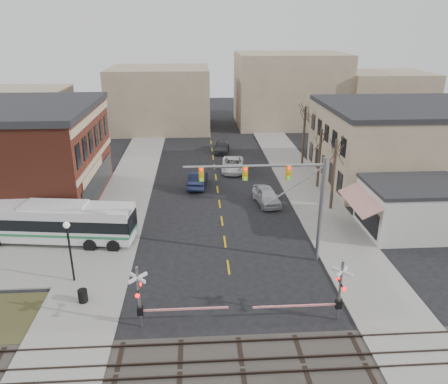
# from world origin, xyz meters

# --- Properties ---
(ground) EXTENTS (160.00, 160.00, 0.00)m
(ground) POSITION_xyz_m (0.00, 0.00, 0.00)
(ground) COLOR black
(ground) RESTS_ON ground
(sidewalk_west) EXTENTS (5.00, 60.00, 0.12)m
(sidewalk_west) POSITION_xyz_m (-9.50, 20.00, 0.06)
(sidewalk_west) COLOR gray
(sidewalk_west) RESTS_ON ground
(sidewalk_east) EXTENTS (5.00, 60.00, 0.12)m
(sidewalk_east) POSITION_xyz_m (9.50, 20.00, 0.06)
(sidewalk_east) COLOR gray
(sidewalk_east) RESTS_ON ground
(ballast_strip) EXTENTS (160.00, 5.00, 0.06)m
(ballast_strip) POSITION_xyz_m (0.00, -8.00, 0.03)
(ballast_strip) COLOR #332D28
(ballast_strip) RESTS_ON ground
(rail_tracks) EXTENTS (160.00, 3.91, 0.14)m
(rail_tracks) POSITION_xyz_m (0.00, -8.00, 0.12)
(rail_tracks) COLOR #2D231E
(rail_tracks) RESTS_ON ground
(tan_building) EXTENTS (20.30, 15.30, 8.50)m
(tan_building) POSITION_xyz_m (22.00, 20.00, 4.26)
(tan_building) COLOR gray
(tan_building) RESTS_ON ground
(awning_shop) EXTENTS (9.74, 6.20, 4.30)m
(awning_shop) POSITION_xyz_m (15.97, 7.00, 2.16)
(awning_shop) COLOR beige
(awning_shop) RESTS_ON ground
(tree_east_a) EXTENTS (0.28, 0.28, 6.75)m
(tree_east_a) POSITION_xyz_m (10.50, 12.00, 3.50)
(tree_east_a) COLOR #382B21
(tree_east_a) RESTS_ON sidewalk_east
(tree_east_b) EXTENTS (0.28, 0.28, 6.30)m
(tree_east_b) POSITION_xyz_m (10.80, 18.00, 3.27)
(tree_east_b) COLOR #382B21
(tree_east_b) RESTS_ON sidewalk_east
(tree_east_c) EXTENTS (0.28, 0.28, 7.20)m
(tree_east_c) POSITION_xyz_m (11.00, 26.00, 3.72)
(tree_east_c) COLOR #382B21
(tree_east_c) RESTS_ON sidewalk_east
(transit_bus) EXTENTS (12.61, 4.29, 3.18)m
(transit_bus) POSITION_xyz_m (-13.42, 6.79, 1.80)
(transit_bus) COLOR silver
(transit_bus) RESTS_ON ground
(traffic_signal_mast) EXTENTS (9.87, 0.30, 8.00)m
(traffic_signal_mast) POSITION_xyz_m (3.95, 2.63, 5.73)
(traffic_signal_mast) COLOR gray
(traffic_signal_mast) RESTS_ON ground
(rr_crossing_west) EXTENTS (5.60, 1.36, 4.00)m
(rr_crossing_west) POSITION_xyz_m (-5.14, -4.31, 1.97)
(rr_crossing_west) COLOR gray
(rr_crossing_west) RESTS_ON ground
(rr_crossing_east) EXTENTS (5.60, 1.36, 4.00)m
(rr_crossing_east) POSITION_xyz_m (5.63, -4.41, 1.97)
(rr_crossing_east) COLOR gray
(rr_crossing_east) RESTS_ON ground
(street_lamp) EXTENTS (0.44, 0.44, 4.40)m
(street_lamp) POSITION_xyz_m (-10.70, 0.77, 3.26)
(street_lamp) COLOR black
(street_lamp) RESTS_ON sidewalk_west
(trash_bin) EXTENTS (0.60, 0.60, 0.84)m
(trash_bin) POSITION_xyz_m (-9.49, -1.76, 0.54)
(trash_bin) COLOR black
(trash_bin) RESTS_ON sidewalk_west
(car_a) EXTENTS (2.60, 5.01, 1.63)m
(car_a) POSITION_xyz_m (4.61, 13.86, 0.81)
(car_a) COLOR #A4A4A8
(car_a) RESTS_ON ground
(car_b) EXTENTS (2.30, 5.15, 1.64)m
(car_b) POSITION_xyz_m (-2.09, 19.06, 0.82)
(car_b) COLOR #161D37
(car_b) RESTS_ON ground
(car_c) EXTENTS (3.08, 5.74, 1.53)m
(car_c) POSITION_xyz_m (2.14, 24.26, 0.77)
(car_c) COLOR white
(car_c) RESTS_ON ground
(car_d) EXTENTS (2.64, 5.05, 1.40)m
(car_d) POSITION_xyz_m (1.29, 32.71, 0.70)
(car_d) COLOR #38393D
(car_d) RESTS_ON ground
(pedestrian_near) EXTENTS (0.49, 0.63, 1.53)m
(pedestrian_near) POSITION_xyz_m (-9.16, 5.13, 0.89)
(pedestrian_near) COLOR #4F433F
(pedestrian_near) RESTS_ON sidewalk_west
(pedestrian_far) EXTENTS (1.09, 1.16, 1.90)m
(pedestrian_far) POSITION_xyz_m (-10.41, 8.51, 1.07)
(pedestrian_far) COLOR #2B334C
(pedestrian_far) RESTS_ON sidewalk_west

